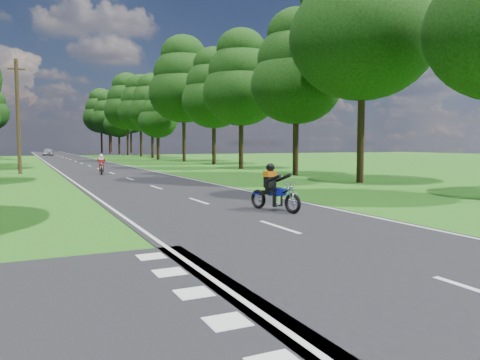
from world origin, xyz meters
TOP-DOWN VIEW (x-y plane):
  - ground at (0.00, 0.00)m, footprint 160.00×160.00m
  - main_road at (0.00, 50.00)m, footprint 7.00×140.00m
  - road_markings at (-0.14, 48.13)m, footprint 7.40×140.00m
  - treeline at (1.43, 60.06)m, footprint 40.00×115.35m
  - telegraph_pole at (-6.00, 28.00)m, footprint 1.20×0.26m
  - rider_near_blue at (1.31, 4.55)m, footprint 1.10×1.92m
  - rider_far_red at (-0.88, 25.03)m, footprint 0.81×1.74m
  - distant_car at (-1.46, 79.49)m, footprint 2.20×4.01m

SIDE VIEW (x-z plane):
  - ground at x=0.00m, z-range 0.00..0.00m
  - main_road at x=0.00m, z-range 0.00..0.02m
  - road_markings at x=-0.14m, z-range 0.02..0.03m
  - distant_car at x=-1.46m, z-range 0.02..1.31m
  - rider_far_red at x=-0.88m, z-range 0.02..1.42m
  - rider_near_blue at x=1.31m, z-range 0.02..1.54m
  - telegraph_pole at x=-6.00m, z-range 0.07..8.07m
  - treeline at x=1.43m, z-range 0.86..15.65m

